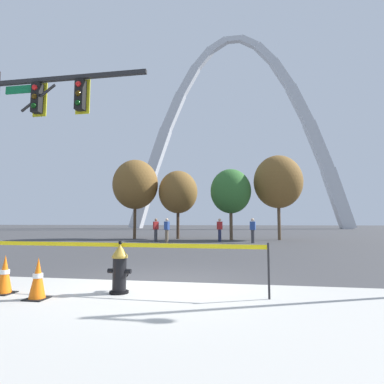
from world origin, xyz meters
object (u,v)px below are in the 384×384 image
(pedestrian_walking_left, at_px, (220,230))
(pedestrian_standing_center, at_px, (167,230))
(traffic_cone_by_hydrant, at_px, (5,275))
(monument_arch, at_px, (235,141))
(traffic_signal_gantry, at_px, (28,131))
(fire_hydrant, at_px, (120,269))
(pedestrian_near_trees, at_px, (156,230))
(traffic_cone_mid_sidewalk, at_px, (38,279))
(pedestrian_walking_right, at_px, (253,230))

(pedestrian_walking_left, distance_m, pedestrian_standing_center, 3.70)
(traffic_cone_by_hydrant, xyz_separation_m, monument_arch, (2.69, 59.59, 17.84))
(traffic_signal_gantry, xyz_separation_m, monument_arch, (4.53, 56.80, 14.13))
(monument_arch, height_order, pedestrian_walking_left, monument_arch)
(monument_arch, bearing_deg, fire_hydrant, -90.55)
(traffic_signal_gantry, xyz_separation_m, pedestrian_near_trees, (0.33, 12.64, -3.25))
(pedestrian_walking_left, bearing_deg, traffic_signal_gantry, -108.83)
(fire_hydrant, xyz_separation_m, monument_arch, (0.56, 59.17, 17.73))
(traffic_cone_mid_sidewalk, distance_m, traffic_signal_gantry, 5.53)
(pedestrian_near_trees, bearing_deg, traffic_signal_gantry, -91.50)
(traffic_signal_gantry, height_order, pedestrian_walking_right, traffic_signal_gantry)
(pedestrian_standing_center, xyz_separation_m, pedestrian_near_trees, (-0.94, 0.67, 0.00))
(fire_hydrant, height_order, pedestrian_near_trees, pedestrian_near_trees)
(fire_hydrant, relative_size, monument_arch, 0.02)
(pedestrian_standing_center, bearing_deg, pedestrian_walking_left, 25.20)
(fire_hydrant, relative_size, traffic_signal_gantry, 0.17)
(traffic_signal_gantry, distance_m, pedestrian_walking_left, 14.67)
(traffic_cone_by_hydrant, bearing_deg, fire_hydrant, 10.97)
(traffic_signal_gantry, xyz_separation_m, pedestrian_standing_center, (1.27, 11.97, -3.25))
(fire_hydrant, distance_m, pedestrian_walking_right, 15.14)
(traffic_cone_by_hydrant, bearing_deg, monument_arch, 87.41)
(fire_hydrant, relative_size, pedestrian_near_trees, 0.62)
(pedestrian_walking_left, bearing_deg, pedestrian_walking_right, -25.51)
(pedestrian_walking_left, distance_m, pedestrian_walking_right, 2.45)
(traffic_cone_by_hydrant, distance_m, pedestrian_walking_left, 16.57)
(pedestrian_standing_center, height_order, pedestrian_walking_right, same)
(pedestrian_near_trees, bearing_deg, traffic_cone_mid_sidewalk, -81.32)
(monument_arch, distance_m, pedestrian_walking_left, 46.62)
(pedestrian_walking_left, relative_size, pedestrian_near_trees, 1.00)
(fire_hydrant, distance_m, traffic_signal_gantry, 5.86)
(monument_arch, bearing_deg, traffic_cone_mid_sidewalk, -91.72)
(traffic_cone_by_hydrant, relative_size, pedestrian_walking_left, 0.46)
(pedestrian_walking_left, height_order, pedestrian_standing_center, same)
(fire_hydrant, xyz_separation_m, traffic_cone_by_hydrant, (-2.13, -0.41, -0.11))
(traffic_cone_by_hydrant, height_order, monument_arch, monument_arch)
(pedestrian_walking_right, bearing_deg, fire_hydrant, -100.93)
(traffic_cone_by_hydrant, distance_m, pedestrian_standing_center, 14.77)
(traffic_cone_by_hydrant, xyz_separation_m, pedestrian_standing_center, (-0.56, 14.75, 0.46))
(monument_arch, distance_m, pedestrian_walking_right, 47.66)
(fire_hydrant, height_order, traffic_cone_by_hydrant, fire_hydrant)
(traffic_cone_mid_sidewalk, xyz_separation_m, pedestrian_standing_center, (-1.46, 15.03, 0.46))
(pedestrian_walking_right, xyz_separation_m, pedestrian_near_trees, (-6.50, 0.15, 0.00))
(fire_hydrant, distance_m, traffic_cone_mid_sidewalk, 1.42)
(pedestrian_walking_right, distance_m, pedestrian_near_trees, 6.50)
(traffic_cone_by_hydrant, distance_m, pedestrian_near_trees, 15.51)
(traffic_cone_by_hydrant, bearing_deg, traffic_signal_gantry, 123.31)
(traffic_cone_by_hydrant, xyz_separation_m, traffic_signal_gantry, (-1.83, 2.79, 3.71))
(fire_hydrant, xyz_separation_m, traffic_cone_mid_sidewalk, (-1.24, -0.69, -0.11))
(fire_hydrant, xyz_separation_m, pedestrian_standing_center, (-2.69, 14.34, 0.35))
(pedestrian_walking_left, xyz_separation_m, pedestrian_walking_right, (2.21, -1.06, 0.00))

